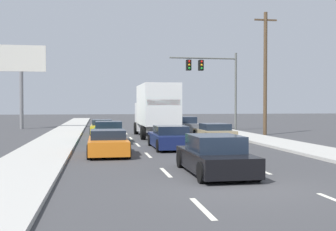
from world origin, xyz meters
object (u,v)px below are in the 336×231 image
(roadside_billboard, at_px, (21,68))
(car_black, at_px, (215,156))
(car_orange, at_px, (108,143))
(utility_pole_mid, at_px, (265,72))
(car_yellow, at_px, (102,128))
(traffic_signal_mast, at_px, (209,73))
(car_green, at_px, (109,133))
(car_navy, at_px, (170,138))
(box_truck, at_px, (156,108))
(car_tan, at_px, (214,133))
(car_gray, at_px, (186,125))

(roadside_billboard, bearing_deg, car_black, -68.65)
(car_orange, distance_m, utility_pole_mid, 17.07)
(utility_pole_mid, height_order, roadside_billboard, utility_pole_mid)
(car_yellow, bearing_deg, car_orange, -89.53)
(traffic_signal_mast, bearing_deg, car_green, -132.17)
(car_green, distance_m, car_navy, 5.41)
(car_navy, bearing_deg, car_yellow, 107.12)
(car_navy, bearing_deg, traffic_signal_mast, 67.09)
(car_green, relative_size, roadside_billboard, 0.56)
(box_truck, height_order, car_tan, box_truck)
(car_gray, bearing_deg, box_truck, -125.24)
(car_yellow, relative_size, car_orange, 1.07)
(car_tan, bearing_deg, box_truck, 131.68)
(car_orange, distance_m, car_gray, 16.29)
(box_truck, distance_m, utility_pole_mid, 9.13)
(car_yellow, height_order, utility_pole_mid, utility_pole_mid)
(car_gray, relative_size, traffic_signal_mast, 0.64)
(car_black, bearing_deg, traffic_signal_mast, 74.98)
(box_truck, bearing_deg, traffic_signal_mast, 49.14)
(car_orange, height_order, utility_pole_mid, utility_pole_mid)
(car_gray, distance_m, utility_pole_mid, 7.94)
(box_truck, bearing_deg, utility_pole_mid, 4.57)
(car_gray, distance_m, car_tan, 8.24)
(car_yellow, relative_size, car_navy, 1.00)
(car_orange, distance_m, car_black, 6.81)
(traffic_signal_mast, relative_size, roadside_billboard, 0.87)
(car_tan, xyz_separation_m, roadside_billboard, (-14.77, 16.23, 5.40))
(car_yellow, bearing_deg, car_tan, -44.70)
(car_gray, relative_size, car_tan, 1.12)
(car_orange, relative_size, box_truck, 0.51)
(car_yellow, distance_m, car_green, 6.85)
(car_orange, bearing_deg, car_navy, 34.75)
(box_truck, distance_m, car_gray, 5.73)
(car_yellow, xyz_separation_m, car_gray, (6.98, 1.20, 0.06))
(traffic_signal_mast, xyz_separation_m, roadside_billboard, (-17.36, 5.69, 0.68))
(utility_pole_mid, bearing_deg, car_orange, -138.48)
(car_navy, bearing_deg, car_tan, 49.11)
(car_tan, xyz_separation_m, utility_pole_mid, (5.37, 4.41, 4.35))
(car_green, distance_m, car_orange, 6.72)
(traffic_signal_mast, bearing_deg, roadside_billboard, 161.86)
(traffic_signal_mast, bearing_deg, car_navy, -112.91)
(car_green, relative_size, car_navy, 1.03)
(car_green, height_order, car_orange, car_green)
(box_truck, height_order, car_navy, box_truck)
(car_tan, height_order, roadside_billboard, roadside_billboard)
(box_truck, bearing_deg, car_gray, 54.76)
(car_yellow, height_order, car_orange, same)
(box_truck, xyz_separation_m, car_tan, (3.31, -3.72, -1.59))
(traffic_signal_mast, distance_m, utility_pole_mid, 6.74)
(box_truck, height_order, car_gray, box_truck)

